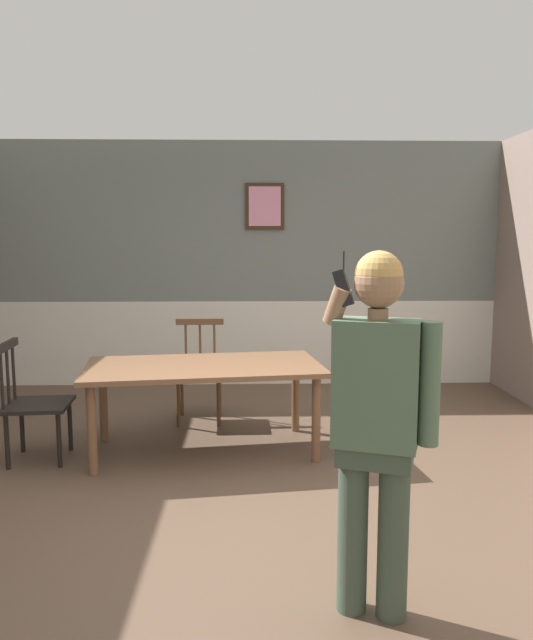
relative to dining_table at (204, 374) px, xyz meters
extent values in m
plane|color=brown|center=(0.19, -1.07, -0.65)|extent=(7.59, 7.59, 0.00)
cube|color=slate|center=(0.19, 2.38, 1.29)|extent=(6.36, 0.12, 1.86)
cube|color=silver|center=(0.19, 2.39, -0.15)|extent=(6.36, 0.14, 1.01)
cube|color=silver|center=(0.19, 2.36, 0.36)|extent=(6.36, 0.05, 0.06)
cube|color=#382314|center=(0.55, 2.31, 1.47)|extent=(0.45, 0.03, 0.53)
cube|color=pink|center=(0.55, 2.29, 1.47)|extent=(0.37, 0.01, 0.45)
cube|color=brown|center=(0.00, 0.00, 0.06)|extent=(2.00, 1.22, 0.04)
cylinder|color=brown|center=(-0.79, -0.50, -0.31)|extent=(0.07, 0.07, 0.68)
cylinder|color=brown|center=(0.89, -0.28, -0.31)|extent=(0.07, 0.07, 0.68)
cylinder|color=brown|center=(-0.89, 0.28, -0.31)|extent=(0.07, 0.07, 0.68)
cylinder|color=brown|center=(0.79, 0.50, -0.31)|extent=(0.07, 0.07, 0.68)
cube|color=black|center=(-1.28, -0.17, -0.21)|extent=(0.51, 0.51, 0.03)
cube|color=black|center=(-1.50, -0.19, 0.27)|extent=(0.08, 0.48, 0.06)
cylinder|color=black|center=(-1.51, -0.04, 0.05)|extent=(0.02, 0.02, 0.49)
cylinder|color=black|center=(-1.50, -0.19, 0.05)|extent=(0.02, 0.02, 0.49)
cylinder|color=black|center=(-1.49, -0.33, 0.05)|extent=(0.02, 0.02, 0.49)
cylinder|color=black|center=(-1.11, 0.04, -0.43)|extent=(0.04, 0.04, 0.43)
cylinder|color=black|center=(-1.08, -0.35, -0.43)|extent=(0.04, 0.04, 0.43)
cylinder|color=black|center=(-1.49, 0.01, -0.43)|extent=(0.04, 0.04, 0.43)
cylinder|color=black|center=(-1.46, -0.37, -0.43)|extent=(0.04, 0.04, 0.43)
cube|color=#513823|center=(-0.11, 0.84, -0.20)|extent=(0.48, 0.48, 0.03)
cube|color=#513823|center=(-0.12, 1.05, 0.29)|extent=(0.47, 0.05, 0.06)
cylinder|color=#513823|center=(0.02, 1.05, 0.06)|extent=(0.02, 0.02, 0.50)
cylinder|color=#513823|center=(-0.12, 1.05, 0.06)|extent=(0.02, 0.02, 0.50)
cylinder|color=#513823|center=(-0.26, 1.04, 0.06)|extent=(0.02, 0.02, 0.50)
cylinder|color=#513823|center=(0.08, 0.65, -0.43)|extent=(0.04, 0.04, 0.43)
cylinder|color=#513823|center=(-0.29, 0.64, -0.43)|extent=(0.04, 0.04, 0.43)
cylinder|color=#513823|center=(0.07, 1.03, -0.43)|extent=(0.04, 0.04, 0.43)
cylinder|color=#513823|center=(-0.30, 1.02, -0.43)|extent=(0.04, 0.04, 0.43)
cylinder|color=#3A493A|center=(1.03, -2.25, -0.25)|extent=(0.14, 0.14, 0.81)
cylinder|color=#3A493A|center=(0.85, -2.19, -0.25)|extent=(0.14, 0.14, 0.81)
cube|color=#3A493A|center=(0.94, -2.22, 0.13)|extent=(0.37, 0.28, 0.12)
cube|color=#4C664C|center=(0.94, -2.22, 0.44)|extent=(0.42, 0.31, 0.57)
cylinder|color=#4C664C|center=(1.16, -2.30, 0.46)|extent=(0.09, 0.09, 0.54)
cylinder|color=#936B4C|center=(0.77, -2.18, 0.79)|extent=(0.16, 0.16, 0.19)
cylinder|color=#936B4C|center=(0.94, -2.22, 0.76)|extent=(0.09, 0.09, 0.05)
sphere|color=#936B4C|center=(0.94, -2.22, 0.89)|extent=(0.22, 0.22, 0.22)
sphere|color=tan|center=(0.94, -2.22, 0.93)|extent=(0.21, 0.21, 0.21)
cube|color=black|center=(0.79, -2.20, 0.87)|extent=(0.10, 0.07, 0.17)
cylinder|color=black|center=(0.79, -2.20, 0.99)|extent=(0.01, 0.01, 0.08)
camera|label=1|loc=(0.38, -4.82, 1.07)|focal=33.92mm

